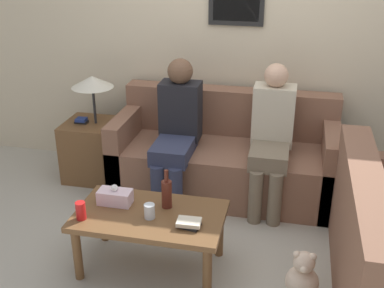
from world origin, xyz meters
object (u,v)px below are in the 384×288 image
(couch_main, at_px, (225,158))
(wine_bottle, at_px, (167,193))
(person_right, at_px, (272,133))
(person_left, at_px, (177,127))
(coffee_table, at_px, (150,221))
(drinking_glass, at_px, (149,211))
(teddy_bear, at_px, (302,277))

(couch_main, distance_m, wine_bottle, 1.15)
(person_right, bearing_deg, person_left, -176.06)
(coffee_table, bearing_deg, person_left, 93.60)
(couch_main, height_order, drinking_glass, couch_main)
(coffee_table, relative_size, person_right, 0.84)
(person_right, relative_size, teddy_bear, 3.55)
(coffee_table, height_order, teddy_bear, coffee_table)
(person_left, relative_size, teddy_bear, 3.58)
(wine_bottle, relative_size, teddy_bear, 0.83)
(person_right, bearing_deg, wine_bottle, -123.47)
(person_left, relative_size, person_right, 1.01)
(coffee_table, bearing_deg, person_right, 55.74)
(couch_main, distance_m, teddy_bear, 1.48)
(teddy_bear, bearing_deg, drinking_glass, 178.24)
(couch_main, distance_m, person_right, 0.54)
(drinking_glass, relative_size, person_right, 0.08)
(drinking_glass, relative_size, teddy_bear, 0.29)
(coffee_table, relative_size, drinking_glass, 10.07)
(drinking_glass, bearing_deg, teddy_bear, -1.76)
(wine_bottle, bearing_deg, couch_main, 78.28)
(coffee_table, distance_m, wine_bottle, 0.22)
(drinking_glass, relative_size, person_left, 0.08)
(wine_bottle, bearing_deg, drinking_glass, -115.57)
(person_left, bearing_deg, drinking_glass, -85.70)
(wine_bottle, relative_size, person_left, 0.23)
(wine_bottle, xyz_separation_m, drinking_glass, (-0.07, -0.16, -0.06))
(couch_main, bearing_deg, drinking_glass, -103.55)
(wine_bottle, distance_m, drinking_glass, 0.18)
(couch_main, relative_size, person_right, 1.61)
(coffee_table, distance_m, teddy_bear, 1.05)
(couch_main, height_order, coffee_table, couch_main)
(wine_bottle, height_order, teddy_bear, wine_bottle)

